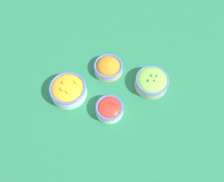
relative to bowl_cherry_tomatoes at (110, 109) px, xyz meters
name	(u,v)px	position (x,y,z in m)	size (l,w,h in m)	color
ground_plane	(112,94)	(0.00, 0.08, -0.03)	(3.00, 3.00, 0.00)	#23704C
bowl_cherry_tomatoes	(110,109)	(0.00, 0.00, 0.00)	(0.11, 0.11, 0.06)	silver
bowl_carrots	(108,67)	(-0.04, 0.20, 0.00)	(0.13, 0.13, 0.06)	beige
bowl_squash	(68,89)	(-0.19, 0.06, 0.01)	(0.15, 0.15, 0.08)	silver
bowl_lettuce	(152,81)	(0.16, 0.15, 0.00)	(0.14, 0.14, 0.07)	beige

